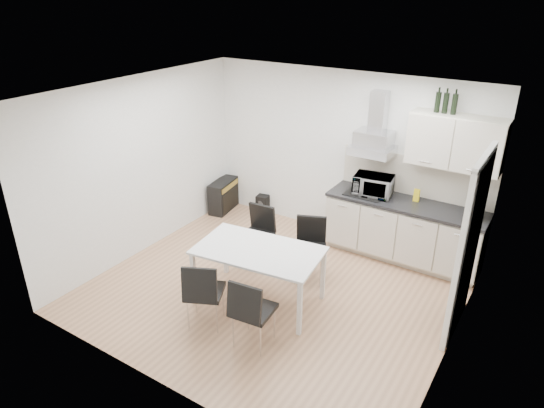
% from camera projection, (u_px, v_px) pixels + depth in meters
% --- Properties ---
extents(ground, '(4.50, 4.50, 0.00)m').
position_uv_depth(ground, '(273.00, 290.00, 6.45)').
color(ground, tan).
rests_on(ground, ground).
extents(wall_back, '(4.50, 0.10, 2.60)m').
position_uv_depth(wall_back, '(343.00, 156.00, 7.44)').
color(wall_back, white).
rests_on(wall_back, ground).
extents(wall_front, '(4.50, 0.10, 2.60)m').
position_uv_depth(wall_front, '(154.00, 278.00, 4.37)').
color(wall_front, white).
rests_on(wall_front, ground).
extents(wall_left, '(0.10, 4.00, 2.60)m').
position_uv_depth(wall_left, '(142.00, 167.00, 7.00)').
color(wall_left, white).
rests_on(wall_left, ground).
extents(wall_right, '(0.10, 4.00, 2.60)m').
position_uv_depth(wall_right, '(464.00, 252.00, 4.80)').
color(wall_right, white).
rests_on(wall_right, ground).
extents(ceiling, '(4.50, 4.50, 0.00)m').
position_uv_depth(ceiling, '(273.00, 95.00, 5.36)').
color(ceiling, white).
rests_on(ceiling, wall_back).
extents(doorway, '(0.08, 1.04, 2.10)m').
position_uv_depth(doorway, '(468.00, 249.00, 5.35)').
color(doorway, white).
rests_on(doorway, ground).
extents(kitchenette, '(2.22, 0.64, 2.52)m').
position_uv_depth(kitchenette, '(409.00, 208.00, 6.85)').
color(kitchenette, beige).
rests_on(kitchenette, ground).
extents(dining_table, '(1.63, 1.06, 0.75)m').
position_uv_depth(dining_table, '(259.00, 255.00, 5.96)').
color(dining_table, white).
rests_on(dining_table, ground).
extents(chair_far_left, '(0.47, 0.53, 0.88)m').
position_uv_depth(chair_far_left, '(256.00, 238.00, 6.86)').
color(chair_far_left, black).
rests_on(chair_far_left, ground).
extents(chair_far_right, '(0.60, 0.63, 0.88)m').
position_uv_depth(chair_far_right, '(309.00, 251.00, 6.52)').
color(chair_far_right, black).
rests_on(chair_far_right, ground).
extents(chair_near_left, '(0.61, 0.64, 0.88)m').
position_uv_depth(chair_near_left, '(205.00, 292.00, 5.65)').
color(chair_near_left, black).
rests_on(chair_near_left, ground).
extents(chair_near_right, '(0.49, 0.54, 0.88)m').
position_uv_depth(chair_near_right, '(254.00, 311.00, 5.33)').
color(chair_near_right, black).
rests_on(chair_near_right, ground).
extents(guitar_amp, '(0.39, 0.70, 0.55)m').
position_uv_depth(guitar_amp, '(223.00, 195.00, 8.62)').
color(guitar_amp, black).
rests_on(guitar_amp, ground).
extents(floor_speaker, '(0.23, 0.21, 0.34)m').
position_uv_depth(floor_speaker, '(263.00, 204.00, 8.52)').
color(floor_speaker, black).
rests_on(floor_speaker, ground).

